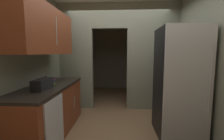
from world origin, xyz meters
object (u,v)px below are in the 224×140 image
Objects in this scene: dishwasher at (55,126)px; book_stack at (51,82)px; boombox at (42,84)px; refrigerator at (179,83)px.

book_stack reaches higher than dishwasher.
boombox is 2.47× the size of book_stack.
boombox is at bearing -170.45° from refrigerator.
book_stack is (-0.32, 0.62, 0.52)m from dishwasher.
refrigerator is 2.26m from book_stack.
dishwasher is at bearing -42.12° from boombox.
dishwasher is 0.68m from boombox.
refrigerator is at bearing 0.56° from book_stack.
refrigerator is 11.44× the size of book_stack.
refrigerator is 2.27× the size of dishwasher.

